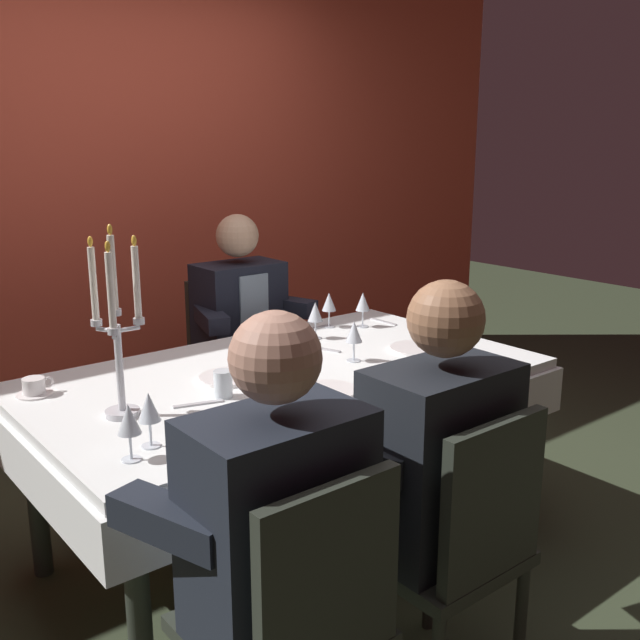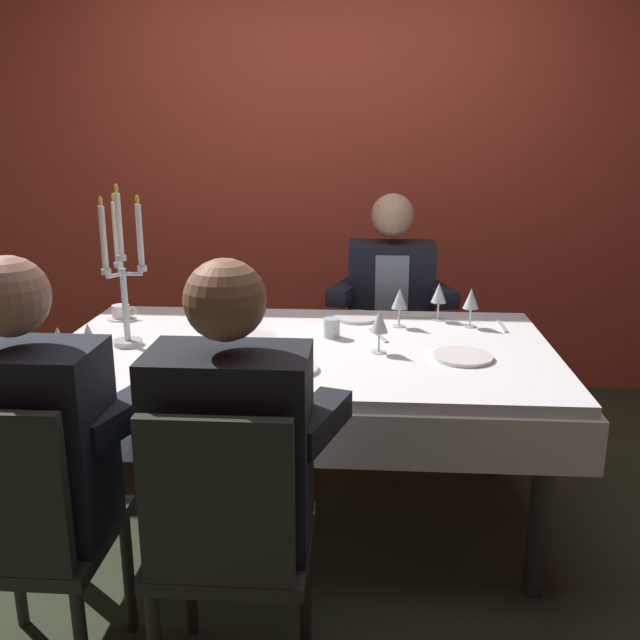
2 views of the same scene
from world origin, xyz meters
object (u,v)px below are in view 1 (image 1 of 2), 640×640
object	(u,v)px
dinner_plate_2	(268,338)
wine_glass_4	(129,421)
wine_glass_0	(329,303)
wine_glass_2	(149,408)
wine_glass_1	(315,313)
seated_diner_0	(279,522)
coffee_cup_0	(34,388)
seated_diner_1	(441,458)
seated_diner_2	(239,315)
wine_glass_5	(354,333)
water_tumbler_1	(288,350)
candelabra	(117,332)
dinner_plate_0	(228,377)
water_tumbler_0	(223,384)
dinner_plate_3	(329,391)
wine_glass_3	(363,303)
dining_table	(286,401)
dinner_plate_1	(416,349)
coffee_cup_1	(279,395)

from	to	relation	value
dinner_plate_2	wine_glass_4	world-z (taller)	wine_glass_4
wine_glass_0	wine_glass_2	distance (m)	1.45
wine_glass_1	seated_diner_0	world-z (taller)	seated_diner_0
coffee_cup_0	seated_diner_1	bearing A→B (deg)	-59.55
seated_diner_1	seated_diner_2	world-z (taller)	same
wine_glass_5	wine_glass_1	bearing A→B (deg)	75.97
wine_glass_1	water_tumbler_1	xyz separation A→B (m)	(-0.27, -0.17, -0.08)
dinner_plate_2	seated_diner_0	world-z (taller)	seated_diner_0
candelabra	dinner_plate_0	distance (m)	0.54
wine_glass_0	wine_glass_1	size ratio (longest dim) A/B	1.00
dinner_plate_0	seated_diner_2	size ratio (longest dim) A/B	0.17
water_tumbler_0	wine_glass_1	bearing A→B (deg)	28.58
wine_glass_2	coffee_cup_0	size ratio (longest dim) A/B	1.24
wine_glass_2	seated_diner_2	bearing A→B (deg)	48.31
wine_glass_4	seated_diner_0	bearing A→B (deg)	-76.38
dinner_plate_0	seated_diner_2	xyz separation A→B (m)	(0.58, 0.83, -0.01)
wine_glass_0	seated_diner_2	size ratio (longest dim) A/B	0.13
dinner_plate_3	seated_diner_0	size ratio (longest dim) A/B	0.16
dinner_plate_3	wine_glass_3	distance (m)	0.92
dining_table	seated_diner_1	distance (m)	0.90
wine_glass_3	seated_diner_0	bearing A→B (deg)	-138.27
dining_table	seated_diner_1	bearing A→B (deg)	-97.10
candelabra	coffee_cup_0	distance (m)	0.47
wine_glass_5	coffee_cup_0	distance (m)	1.19
wine_glass_3	wine_glass_5	world-z (taller)	same
water_tumbler_0	water_tumbler_1	xyz separation A→B (m)	(0.43, 0.22, -0.01)
dinner_plate_1	wine_glass_5	size ratio (longest dim) A/B	1.33
coffee_cup_0	seated_diner_1	size ratio (longest dim) A/B	0.11
dining_table	wine_glass_4	distance (m)	0.90
dinner_plate_1	water_tumbler_0	distance (m)	0.92
dinner_plate_0	wine_glass_4	bearing A→B (deg)	-143.74
wine_glass_1	water_tumbler_1	world-z (taller)	wine_glass_1
wine_glass_1	coffee_cup_1	xyz separation A→B (m)	(-0.59, -0.55, -0.09)
wine_glass_3	seated_diner_1	world-z (taller)	seated_diner_1
candelabra	seated_diner_1	xyz separation A→B (m)	(0.56, -0.85, -0.28)
seated_diner_2	wine_glass_4	bearing A→B (deg)	-132.68
dinner_plate_3	coffee_cup_0	world-z (taller)	coffee_cup_0
dinner_plate_0	seated_diner_1	bearing A→B (deg)	-83.45
dinner_plate_3	coffee_cup_1	xyz separation A→B (m)	(-0.19, 0.03, 0.02)
wine_glass_3	wine_glass_4	size ratio (longest dim) A/B	1.00
dinner_plate_3	wine_glass_4	world-z (taller)	wine_glass_4
wine_glass_2	coffee_cup_0	distance (m)	0.66
dining_table	dinner_plate_3	size ratio (longest dim) A/B	9.58
coffee_cup_1	seated_diner_1	bearing A→B (deg)	-80.63
candelabra	wine_glass_2	xyz separation A→B (m)	(-0.04, -0.28, -0.16)
candelabra	wine_glass_0	size ratio (longest dim) A/B	3.73
dinner_plate_0	dinner_plate_3	bearing A→B (deg)	-60.08
candelabra	wine_glass_3	xyz separation A→B (m)	(1.35, 0.35, -0.16)
wine_glass_3	water_tumbler_1	world-z (taller)	wine_glass_3
dinner_plate_0	dining_table	bearing A→B (deg)	-14.53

